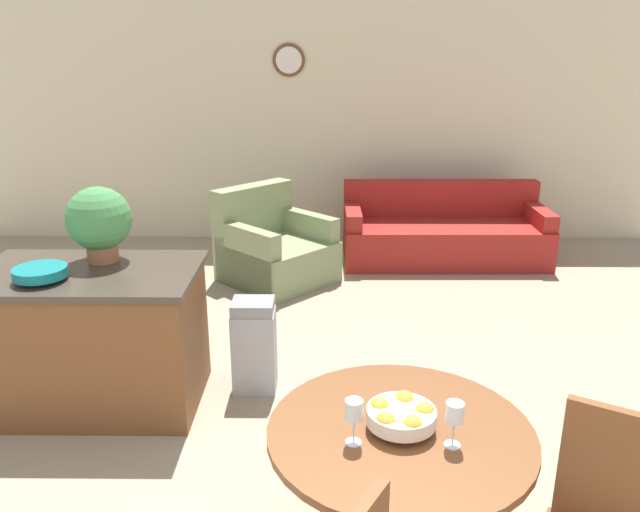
# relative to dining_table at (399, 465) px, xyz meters

# --- Properties ---
(wall_back) EXTENTS (8.00, 0.09, 2.70)m
(wall_back) POSITION_rel_dining_table_xyz_m (-0.45, 5.19, 0.77)
(wall_back) COLOR beige
(wall_back) RESTS_ON ground_plane
(dining_table) EXTENTS (1.07, 1.07, 0.75)m
(dining_table) POSITION_rel_dining_table_xyz_m (0.00, 0.00, 0.00)
(dining_table) COLOR brown
(dining_table) RESTS_ON ground_plane
(fruit_bowl) EXTENTS (0.28, 0.28, 0.12)m
(fruit_bowl) POSITION_rel_dining_table_xyz_m (-0.00, -0.00, 0.23)
(fruit_bowl) COLOR silver
(fruit_bowl) RESTS_ON dining_table
(wine_glass_left) EXTENTS (0.07, 0.07, 0.19)m
(wine_glass_left) POSITION_rel_dining_table_xyz_m (-0.19, -0.09, 0.31)
(wine_glass_left) COLOR silver
(wine_glass_left) RESTS_ON dining_table
(wine_glass_right) EXTENTS (0.07, 0.07, 0.19)m
(wine_glass_right) POSITION_rel_dining_table_xyz_m (0.18, -0.11, 0.31)
(wine_glass_right) COLOR silver
(wine_glass_right) RESTS_ON dining_table
(kitchen_island) EXTENTS (1.36, 0.84, 0.90)m
(kitchen_island) POSITION_rel_dining_table_xyz_m (-1.77, 1.42, -0.13)
(kitchen_island) COLOR brown
(kitchen_island) RESTS_ON ground_plane
(teal_bowl) EXTENTS (0.31, 0.31, 0.08)m
(teal_bowl) POSITION_rel_dining_table_xyz_m (-1.96, 1.25, 0.37)
(teal_bowl) COLOR #147A7F
(teal_bowl) RESTS_ON kitchen_island
(potted_plant) EXTENTS (0.40, 0.40, 0.48)m
(potted_plant) POSITION_rel_dining_table_xyz_m (-1.72, 1.61, 0.58)
(potted_plant) COLOR #A36642
(potted_plant) RESTS_ON kitchen_island
(trash_bin) EXTENTS (0.28, 0.24, 0.64)m
(trash_bin) POSITION_rel_dining_table_xyz_m (-0.77, 1.59, -0.27)
(trash_bin) COLOR #9E9EA3
(trash_bin) RESTS_ON ground_plane
(couch) EXTENTS (2.14, 0.91, 0.81)m
(couch) POSITION_rel_dining_table_xyz_m (0.97, 4.34, -0.30)
(couch) COLOR maroon
(couch) RESTS_ON ground_plane
(armchair) EXTENTS (1.27, 1.27, 0.91)m
(armchair) POSITION_rel_dining_table_xyz_m (-0.81, 3.69, -0.28)
(armchair) COLOR gray
(armchair) RESTS_ON ground_plane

